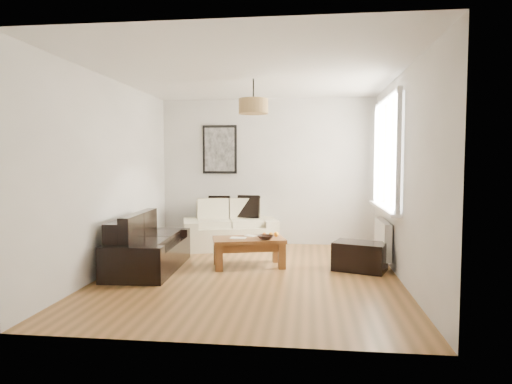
# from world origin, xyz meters

# --- Properties ---
(floor) EXTENTS (4.50, 4.50, 0.00)m
(floor) POSITION_xyz_m (0.00, 0.00, 0.00)
(floor) COLOR brown
(floor) RESTS_ON ground
(ceiling) EXTENTS (3.80, 4.50, 0.00)m
(ceiling) POSITION_xyz_m (0.00, 0.00, 2.60)
(ceiling) COLOR white
(ceiling) RESTS_ON floor
(wall_back) EXTENTS (3.80, 0.04, 2.60)m
(wall_back) POSITION_xyz_m (0.00, 2.25, 1.30)
(wall_back) COLOR silver
(wall_back) RESTS_ON floor
(wall_front) EXTENTS (3.80, 0.04, 2.60)m
(wall_front) POSITION_xyz_m (0.00, -2.25, 1.30)
(wall_front) COLOR silver
(wall_front) RESTS_ON floor
(wall_left) EXTENTS (0.04, 4.50, 2.60)m
(wall_left) POSITION_xyz_m (-1.90, 0.00, 1.30)
(wall_left) COLOR silver
(wall_left) RESTS_ON floor
(wall_right) EXTENTS (0.04, 4.50, 2.60)m
(wall_right) POSITION_xyz_m (1.90, 0.00, 1.30)
(wall_right) COLOR silver
(wall_right) RESTS_ON floor
(window_bay) EXTENTS (0.14, 1.90, 1.60)m
(window_bay) POSITION_xyz_m (1.86, 0.80, 1.60)
(window_bay) COLOR white
(window_bay) RESTS_ON wall_right
(radiator) EXTENTS (0.10, 0.90, 0.52)m
(radiator) POSITION_xyz_m (1.82, 0.80, 0.38)
(radiator) COLOR white
(radiator) RESTS_ON wall_right
(poster) EXTENTS (0.62, 0.04, 0.87)m
(poster) POSITION_xyz_m (-0.85, 2.22, 1.70)
(poster) COLOR black
(poster) RESTS_ON wall_back
(pendant_shade) EXTENTS (0.40, 0.40, 0.20)m
(pendant_shade) POSITION_xyz_m (0.00, 0.30, 2.23)
(pendant_shade) COLOR tan
(pendant_shade) RESTS_ON ceiling
(loveseat_cream) EXTENTS (1.75, 1.26, 0.78)m
(loveseat_cream) POSITION_xyz_m (-0.59, 1.78, 0.39)
(loveseat_cream) COLOR beige
(loveseat_cream) RESTS_ON floor
(sofa_leather) EXTENTS (0.87, 1.67, 0.71)m
(sofa_leather) POSITION_xyz_m (-1.43, 0.12, 0.35)
(sofa_leather) COLOR black
(sofa_leather) RESTS_ON floor
(coffee_table) EXTENTS (1.10, 0.78, 0.41)m
(coffee_table) POSITION_xyz_m (-0.09, 0.45, 0.20)
(coffee_table) COLOR brown
(coffee_table) RESTS_ON floor
(ottoman) EXTENTS (0.79, 0.64, 0.39)m
(ottoman) POSITION_xyz_m (1.45, 0.40, 0.19)
(ottoman) COLOR black
(ottoman) RESTS_ON floor
(cushion_left) EXTENTS (0.38, 0.13, 0.38)m
(cushion_left) POSITION_xyz_m (-0.82, 1.97, 0.69)
(cushion_left) COLOR black
(cushion_left) RESTS_ON loveseat_cream
(cushion_right) EXTENTS (0.40, 0.15, 0.39)m
(cushion_right) POSITION_xyz_m (-0.29, 1.97, 0.69)
(cushion_right) COLOR black
(cushion_right) RESTS_ON loveseat_cream
(fruit_bowl) EXTENTS (0.26, 0.26, 0.06)m
(fruit_bowl) POSITION_xyz_m (0.16, 0.37, 0.44)
(fruit_bowl) COLOR black
(fruit_bowl) RESTS_ON coffee_table
(orange_a) EXTENTS (0.07, 0.07, 0.06)m
(orange_a) POSITION_xyz_m (0.22, 0.54, 0.45)
(orange_a) COLOR orange
(orange_a) RESTS_ON fruit_bowl
(orange_b) EXTENTS (0.09, 0.09, 0.08)m
(orange_b) POSITION_xyz_m (0.29, 0.57, 0.45)
(orange_b) COLOR orange
(orange_b) RESTS_ON fruit_bowl
(orange_c) EXTENTS (0.08, 0.08, 0.07)m
(orange_c) POSITION_xyz_m (0.13, 0.50, 0.45)
(orange_c) COLOR orange
(orange_c) RESTS_ON fruit_bowl
(papers) EXTENTS (0.22, 0.16, 0.01)m
(papers) POSITION_xyz_m (-0.23, 0.43, 0.41)
(papers) COLOR silver
(papers) RESTS_ON coffee_table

